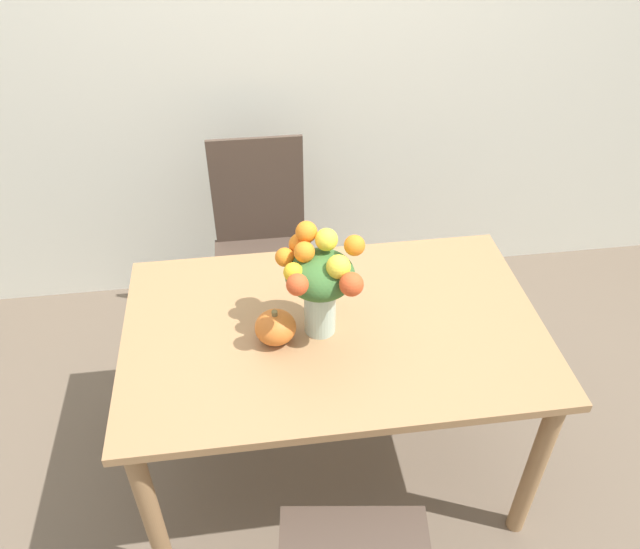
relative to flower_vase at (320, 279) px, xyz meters
The scene contains 6 objects.
ground_plane 0.94m from the flower_vase, 14.75° to the left, with size 12.00×12.00×0.00m, color brown.
wall_back 1.29m from the flower_vase, 87.77° to the left, with size 8.00×0.06×2.70m.
dining_table 0.31m from the flower_vase, 14.75° to the left, with size 1.35×0.85×0.73m.
flower_vase is the anchor object (origin of this frame).
pumpkin 0.21m from the flower_vase, 169.73° to the right, with size 0.13×0.13×0.12m.
dining_chair_near_window 0.91m from the flower_vase, 100.78° to the left, with size 0.42×0.42×0.96m.
Camera 1 is at (-0.24, -1.45, 2.12)m, focal length 35.00 mm.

